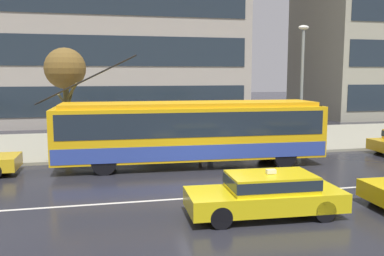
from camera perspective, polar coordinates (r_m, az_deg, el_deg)
The scene contains 12 objects.
ground_plane at distance 15.53m, azimuth 3.11°, elevation -8.10°, with size 160.00×160.00×0.00m, color #24242C.
sidewalk_slab at distance 25.39m, azimuth -3.23°, elevation -1.88°, with size 80.00×10.00×0.14m, color gray.
lane_centre_line at distance 14.43m, azimuth 4.42°, elevation -9.31°, with size 72.00×0.14×0.01m, color silver.
trolleybus at distance 18.74m, azimuth -0.11°, elevation -0.41°, with size 12.72×2.93×5.00m.
taxi_oncoming_near at distance 12.47m, azimuth 10.27°, elevation -8.75°, with size 4.64×1.94×1.39m.
bus_shelter at distance 22.36m, azimuth -3.20°, elevation 1.91°, with size 4.03×1.79×2.48m.
pedestrian_at_shelter at distance 23.47m, azimuth 2.46°, elevation 1.41°, with size 1.35×1.35×1.97m.
pedestrian_approaching_curb at distance 22.33m, azimuth -11.76°, elevation 1.00°, with size 1.55×1.55×1.93m.
pedestrian_walking_past at distance 20.79m, azimuth 1.13°, elevation 0.84°, with size 1.46×1.46×2.03m.
street_lamp at distance 23.26m, azimuth 14.93°, elevation 6.91°, with size 0.60×0.32×6.62m.
street_tree_bare at distance 22.85m, azimuth -17.09°, elevation 7.65°, with size 2.15×2.15×5.41m.
office_tower_corner_left at distance 39.97m, azimuth -10.82°, elevation 15.47°, with size 22.25×13.91×19.73m.
Camera 1 is at (-4.09, -14.40, 4.13)m, focal length 38.70 mm.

